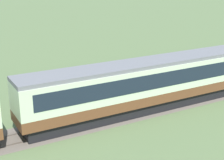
# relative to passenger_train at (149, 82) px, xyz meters

# --- Properties ---
(passenger_train) EXTENTS (114.18, 3.00, 4.22)m
(passenger_train) POSITION_rel_passenger_train_xyz_m (0.00, 0.00, 0.00)
(passenger_train) COLOR brown
(passenger_train) RESTS_ON ground_plane
(railway_track) EXTENTS (177.15, 3.60, 0.04)m
(railway_track) POSITION_rel_passenger_train_xyz_m (-2.63, 0.00, -2.33)
(railway_track) COLOR #665B51
(railway_track) RESTS_ON ground_plane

